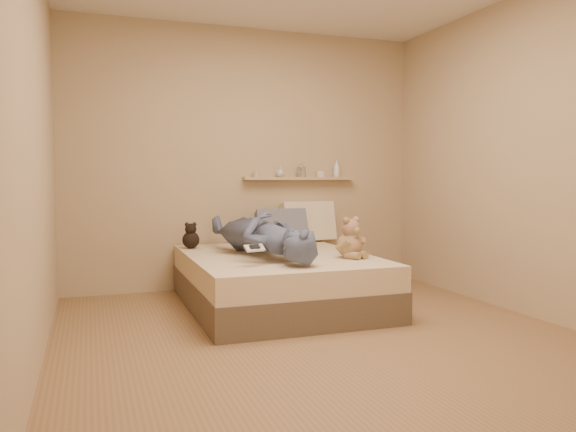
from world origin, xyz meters
name	(u,v)px	position (x,y,z in m)	size (l,w,h in m)	color
room	(319,150)	(0.00, 0.00, 1.30)	(3.80, 3.80, 3.80)	#8C6548
bed	(277,280)	(0.00, 0.93, 0.22)	(1.50, 1.90, 0.45)	brown
game_console	(254,248)	(-0.36, 0.38, 0.59)	(0.17, 0.10, 0.05)	silver
teddy_bear	(351,241)	(0.51, 0.54, 0.59)	(0.27, 0.28, 0.34)	tan
dark_plush	(191,237)	(-0.63, 1.58, 0.56)	(0.16, 0.16, 0.25)	black
pillow_cream	(308,222)	(0.61, 1.76, 0.65)	(0.55, 0.16, 0.40)	#F4DFC1
pillow_grey	(282,227)	(0.28, 1.62, 0.62)	(0.50, 0.14, 0.34)	slate
person	(262,234)	(-0.15, 0.89, 0.64)	(0.57, 1.56, 0.37)	#4C5277
wall_shelf	(300,178)	(0.55, 1.84, 1.10)	(1.20, 0.12, 0.03)	tan
shelf_bottles	(306,171)	(0.62, 1.84, 1.18)	(0.96, 0.12, 0.18)	beige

